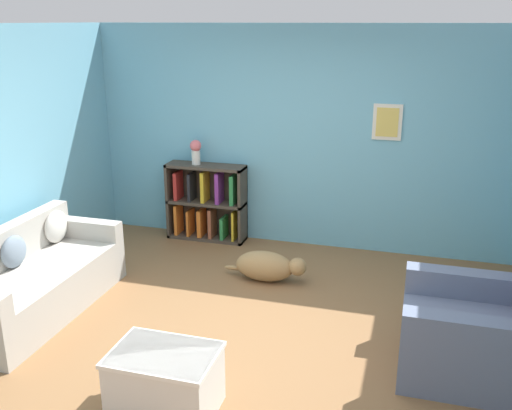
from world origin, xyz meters
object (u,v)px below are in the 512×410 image
bookshelf (207,203)px  dog (267,266)px  coffee_table (165,380)px  recliner_chair (480,332)px  vase (196,151)px  couch (32,281)px

bookshelf → dog: bookshelf is taller
bookshelf → coffee_table: (0.91, -3.23, -0.22)m
recliner_chair → vase: (-3.16, 2.09, 0.79)m
bookshelf → dog: 1.48m
recliner_chair → dog: 2.29m
couch → vase: 2.49m
recliner_chair → coffee_table: recliner_chair is taller
vase → recliner_chair: bearing=-33.5°
bookshelf → vase: (-0.12, -0.02, 0.66)m
recliner_chair → couch: bearing=-178.2°
bookshelf → dog: (1.05, -1.00, -0.30)m
coffee_table → vase: bearing=107.8°
dog → vase: vase is taller
bookshelf → dog: bearing=-43.7°
coffee_table → dog: (0.14, 2.23, -0.08)m
dog → vase: (-1.17, 0.98, 0.96)m
vase → bookshelf: bearing=8.9°
couch → dog: bearing=32.3°
bookshelf → recliner_chair: 3.71m
couch → coffee_table: bearing=-28.7°
couch → bookshelf: size_ratio=1.92×
couch → vase: bearing=70.5°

